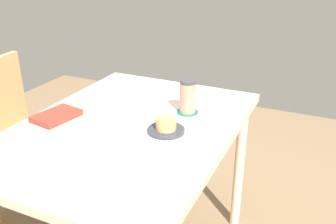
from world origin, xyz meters
The scene contains 10 objects.
dining_table centered at (0.00, 0.00, 0.67)m, with size 1.11×0.81×0.75m.
wooden_chair centered at (0.15, 0.75, 0.48)m, with size 0.47×0.47×0.88m.
placemat centered at (0.08, -0.18, 0.75)m, with size 0.39×0.32×0.00m, color silver.
pastry_plate centered at (0.00, -0.17, 0.76)m, with size 0.14×0.14×0.01m, color #333842.
pastry centered at (0.00, -0.17, 0.79)m, with size 0.08×0.08×0.05m, color #E0A860.
coffee_coaster centered at (0.20, -0.17, 0.76)m, with size 0.09×0.09×0.01m, color #196B4C.
coffee_mug centered at (0.20, -0.17, 0.83)m, with size 0.10×0.07×0.14m.
teaspoon centered at (-0.01, -0.30, 0.76)m, with size 0.01×0.01×0.13m, color silver.
paper_napkin centered at (0.43, -0.14, 0.75)m, with size 0.15×0.15×0.00m, color silver.
small_book centered at (-0.07, 0.29, 0.76)m, with size 0.18×0.12×0.02m, color maroon.
Camera 1 is at (-1.15, -0.70, 1.40)m, focal length 40.00 mm.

